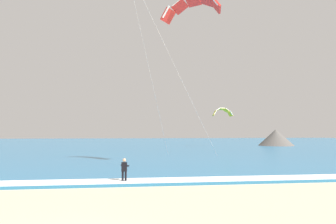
{
  "coord_description": "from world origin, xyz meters",
  "views": [
    {
      "loc": [
        2.15,
        -8.46,
        3.46
      ],
      "look_at": [
        5.0,
        14.23,
        4.97
      ],
      "focal_mm": 31.44,
      "sensor_mm": 36.0,
      "label": 1
    }
  ],
  "objects_px": {
    "kite_distant": "(222,111)",
    "kite_primary": "(192,6)",
    "surfboard": "(124,184)",
    "kitesurfer": "(124,170)"
  },
  "relations": [
    {
      "from": "surfboard",
      "to": "kite_distant",
      "type": "bearing_deg",
      "value": 64.33
    },
    {
      "from": "surfboard",
      "to": "kite_distant",
      "type": "distance_m",
      "value": 45.96
    },
    {
      "from": "kitesurfer",
      "to": "kite_primary",
      "type": "distance_m",
      "value": 18.15
    },
    {
      "from": "kitesurfer",
      "to": "kite_distant",
      "type": "distance_m",
      "value": 45.8
    },
    {
      "from": "kitesurfer",
      "to": "kite_distant",
      "type": "height_order",
      "value": "kite_distant"
    },
    {
      "from": "kite_primary",
      "to": "kite_distant",
      "type": "bearing_deg",
      "value": 67.79
    },
    {
      "from": "surfboard",
      "to": "kite_distant",
      "type": "xyz_separation_m",
      "value": [
        19.63,
        40.84,
        7.71
      ]
    },
    {
      "from": "kitesurfer",
      "to": "kite_distant",
      "type": "relative_size",
      "value": 0.34
    },
    {
      "from": "kitesurfer",
      "to": "kite_primary",
      "type": "bearing_deg",
      "value": 52.42
    },
    {
      "from": "kite_distant",
      "to": "kite_primary",
      "type": "bearing_deg",
      "value": -112.21
    }
  ]
}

